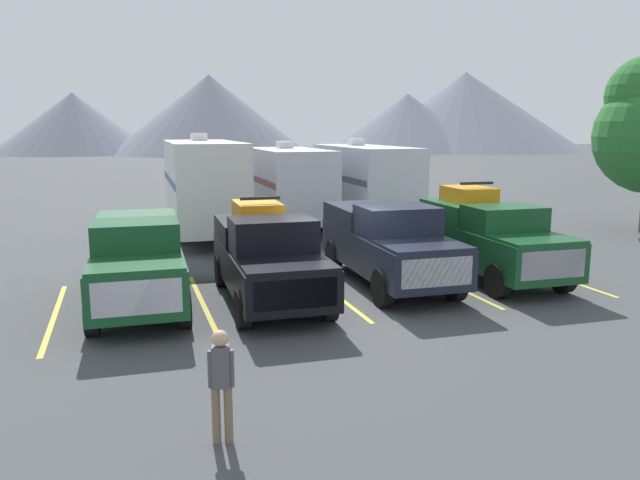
% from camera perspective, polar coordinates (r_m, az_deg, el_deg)
% --- Properties ---
extents(ground_plane, '(240.00, 240.00, 0.00)m').
position_cam_1_polar(ground_plane, '(15.01, 2.35, -5.82)').
color(ground_plane, '#3F4244').
extents(pickup_truck_a, '(2.28, 5.74, 2.13)m').
position_cam_1_polar(pickup_truck_a, '(15.19, -16.68, -1.66)').
color(pickup_truck_a, '#144723').
rests_on(pickup_truck_a, ground).
extents(pickup_truck_b, '(2.32, 5.55, 2.48)m').
position_cam_1_polar(pickup_truck_b, '(15.03, -4.97, -1.32)').
color(pickup_truck_b, black).
rests_on(pickup_truck_b, ground).
extents(pickup_truck_c, '(2.34, 5.80, 2.21)m').
position_cam_1_polar(pickup_truck_c, '(16.67, 6.28, -0.13)').
color(pickup_truck_c, black).
rests_on(pickup_truck_c, ground).
extents(pickup_truck_d, '(2.34, 5.43, 2.65)m').
position_cam_1_polar(pickup_truck_d, '(17.92, 15.52, 0.43)').
color(pickup_truck_d, '#144723').
rests_on(pickup_truck_d, ground).
extents(lot_stripe_a, '(0.12, 5.50, 0.01)m').
position_cam_1_polar(lot_stripe_a, '(15.18, -23.60, -6.51)').
color(lot_stripe_a, gold).
rests_on(lot_stripe_a, ground).
extents(lot_stripe_b, '(0.12, 5.50, 0.01)m').
position_cam_1_polar(lot_stripe_b, '(15.19, -10.93, -5.80)').
color(lot_stripe_b, gold).
rests_on(lot_stripe_b, ground).
extents(lot_stripe_c, '(0.12, 5.50, 0.01)m').
position_cam_1_polar(lot_stripe_c, '(15.90, 1.11, -4.86)').
color(lot_stripe_c, gold).
rests_on(lot_stripe_c, ground).
extents(lot_stripe_d, '(0.12, 5.50, 0.01)m').
position_cam_1_polar(lot_stripe_d, '(17.25, 11.67, -3.86)').
color(lot_stripe_d, gold).
rests_on(lot_stripe_d, ground).
extents(lot_stripe_e, '(0.12, 5.50, 0.01)m').
position_cam_1_polar(lot_stripe_e, '(19.09, 20.43, -2.93)').
color(lot_stripe_e, gold).
rests_on(lot_stripe_e, ground).
extents(camper_trailer_a, '(2.69, 8.67, 4.00)m').
position_cam_1_polar(camper_trailer_a, '(23.93, -10.85, 5.22)').
color(camper_trailer_a, white).
rests_on(camper_trailer_a, ground).
extents(camper_trailer_b, '(2.64, 7.24, 3.65)m').
position_cam_1_polar(camper_trailer_b, '(25.39, -2.83, 5.29)').
color(camper_trailer_b, silver).
rests_on(camper_trailer_b, ground).
extents(camper_trailer_c, '(2.67, 8.62, 3.73)m').
position_cam_1_polar(camper_trailer_c, '(26.72, 4.15, 5.62)').
color(camper_trailer_c, silver).
rests_on(camper_trailer_c, ground).
extents(person_a, '(0.35, 0.23, 1.59)m').
position_cam_1_polar(person_a, '(8.41, -9.23, -12.70)').
color(person_a, '#726047').
rests_on(person_a, ground).
extents(mountain_ridge, '(153.77, 43.93, 14.97)m').
position_cam_1_polar(mountain_ridge, '(104.60, -11.97, 11.45)').
color(mountain_ridge, slate).
rests_on(mountain_ridge, ground).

